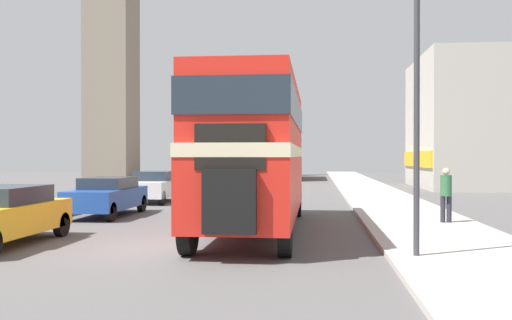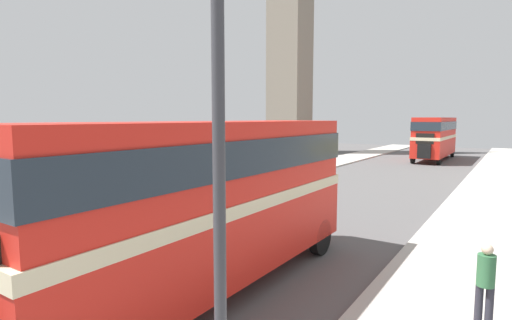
{
  "view_description": "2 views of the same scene",
  "coord_description": "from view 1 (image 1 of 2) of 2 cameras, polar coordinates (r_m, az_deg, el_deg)",
  "views": [
    {
      "loc": [
        3.53,
        -12.7,
        2.14
      ],
      "look_at": [
        1.86,
        3.42,
        2.02
      ],
      "focal_mm": 40.0,
      "sensor_mm": 36.0,
      "label": 1
    },
    {
      "loc": [
        7.85,
        -3.75,
        4.22
      ],
      "look_at": [
        0.0,
        8.21,
        2.71
      ],
      "focal_mm": 28.0,
      "sensor_mm": 36.0,
      "label": 2
    }
  ],
  "objects": [
    {
      "name": "sidewalk_right",
      "position": [
        13.27,
        20.13,
        -8.63
      ],
      "size": [
        3.5,
        120.0,
        0.12
      ],
      "color": "#B7B2A8",
      "rests_on": "ground_plane"
    },
    {
      "name": "car_parked_far",
      "position": [
        26.59,
        -10.12,
        -2.59
      ],
      "size": [
        1.73,
        3.9,
        1.43
      ],
      "color": "white",
      "rests_on": "ground_plane"
    },
    {
      "name": "car_parked_mid",
      "position": [
        20.95,
        -14.65,
        -3.47
      ],
      "size": [
        1.7,
        4.22,
        1.37
      ],
      "color": "#1E479E",
      "rests_on": "ground_plane"
    },
    {
      "name": "car_parked_near",
      "position": [
        14.92,
        -24.27,
        -5.01
      ],
      "size": [
        1.76,
        4.24,
        1.41
      ],
      "color": "gold",
      "rests_on": "ground_plane"
    },
    {
      "name": "bus_distant",
      "position": [
        52.37,
        3.06,
        0.88
      ],
      "size": [
        2.56,
        10.76,
        4.28
      ],
      "color": "red",
      "rests_on": "ground_plane"
    },
    {
      "name": "ground_plane",
      "position": [
        13.36,
        -9.59,
        -8.81
      ],
      "size": [
        120.0,
        120.0,
        0.0
      ],
      "primitive_type": "plane",
      "color": "#565454"
    },
    {
      "name": "pedestrian_walking",
      "position": [
        18.23,
        18.47,
        -3.02
      ],
      "size": [
        0.33,
        0.33,
        1.65
      ],
      "color": "#282833",
      "rests_on": "sidewalk_right"
    },
    {
      "name": "double_decker_bus",
      "position": [
        16.19,
        -0.01,
        1.59
      ],
      "size": [
        2.4,
        10.2,
        4.14
      ],
      "color": "red",
      "rests_on": "ground_plane"
    },
    {
      "name": "street_lamp",
      "position": [
        12.11,
        15.78,
        9.02
      ],
      "size": [
        0.36,
        0.36,
        5.86
      ],
      "color": "#38383D",
      "rests_on": "sidewalk_right"
    }
  ]
}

